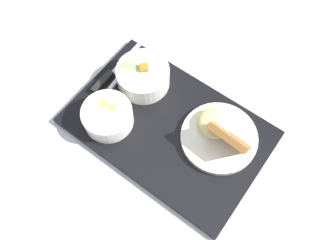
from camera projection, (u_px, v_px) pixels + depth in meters
ground_plane at (168, 129)px, 0.83m from camera, size 4.00×4.00×0.00m
serving_tray at (168, 127)px, 0.82m from camera, size 0.47×0.32×0.02m
bowl_salad at (143, 76)px, 0.84m from camera, size 0.13×0.13×0.06m
bowl_soup at (108, 116)px, 0.80m from camera, size 0.12×0.12×0.05m
plate_main at (220, 134)px, 0.79m from camera, size 0.17×0.17×0.09m
knife at (108, 77)px, 0.87m from camera, size 0.03×0.19×0.01m
spoon at (122, 75)px, 0.87m from camera, size 0.04×0.16×0.01m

